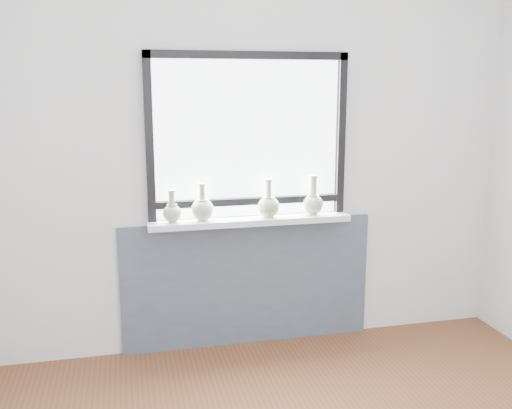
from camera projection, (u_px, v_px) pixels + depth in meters
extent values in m
cube|color=silver|center=(247.00, 155.00, 3.71)|extent=(3.60, 0.02, 2.60)
cube|color=#485767|center=(248.00, 283.00, 3.86)|extent=(1.70, 0.03, 0.86)
cube|color=silver|center=(250.00, 221.00, 3.70)|extent=(1.32, 0.18, 0.04)
cube|color=black|center=(149.00, 138.00, 3.50)|extent=(0.05, 0.06, 1.05)
cube|color=black|center=(340.00, 134.00, 3.78)|extent=(0.05, 0.06, 1.05)
cube|color=black|center=(248.00, 55.00, 3.53)|extent=(1.30, 0.06, 0.05)
cube|color=black|center=(249.00, 201.00, 3.72)|extent=(1.20, 0.05, 0.04)
cube|color=white|center=(248.00, 140.00, 3.67)|extent=(1.20, 0.01, 1.00)
cylinder|color=#A9B58E|center=(172.00, 221.00, 3.58)|extent=(0.05, 0.05, 0.01)
ellipsoid|color=#A9B58E|center=(172.00, 213.00, 3.57)|extent=(0.12, 0.12, 0.11)
cone|color=#A9B58E|center=(172.00, 207.00, 3.56)|extent=(0.07, 0.07, 0.03)
cylinder|color=#A9B58E|center=(172.00, 200.00, 3.55)|extent=(0.04, 0.04, 0.10)
cylinder|color=#A9B58E|center=(171.00, 191.00, 3.54)|extent=(0.06, 0.06, 0.01)
cylinder|color=#A9B58E|center=(203.00, 220.00, 3.63)|extent=(0.07, 0.07, 0.01)
ellipsoid|color=#A9B58E|center=(202.00, 210.00, 3.61)|extent=(0.15, 0.15, 0.14)
cone|color=#A9B58E|center=(202.00, 202.00, 3.60)|extent=(0.08, 0.08, 0.03)
cylinder|color=#A9B58E|center=(202.00, 194.00, 3.59)|extent=(0.04, 0.04, 0.11)
cylinder|color=#A9B58E|center=(202.00, 184.00, 3.58)|extent=(0.05, 0.05, 0.01)
cylinder|color=#A9B58E|center=(269.00, 216.00, 3.71)|extent=(0.07, 0.07, 0.01)
ellipsoid|color=#A9B58E|center=(269.00, 207.00, 3.70)|extent=(0.15, 0.15, 0.14)
cone|color=#A9B58E|center=(269.00, 199.00, 3.69)|extent=(0.08, 0.08, 0.03)
cylinder|color=#A9B58E|center=(269.00, 190.00, 3.68)|extent=(0.04, 0.04, 0.13)
cylinder|color=#A9B58E|center=(269.00, 180.00, 3.67)|extent=(0.06, 0.06, 0.01)
cylinder|color=#A9B58E|center=(313.00, 213.00, 3.80)|extent=(0.06, 0.06, 0.01)
ellipsoid|color=#A9B58E|center=(313.00, 205.00, 3.79)|extent=(0.14, 0.14, 0.13)
cone|color=#A9B58E|center=(313.00, 197.00, 3.78)|extent=(0.08, 0.08, 0.03)
cylinder|color=#A9B58E|center=(313.00, 187.00, 3.76)|extent=(0.05, 0.05, 0.14)
cylinder|color=#A9B58E|center=(313.00, 176.00, 3.75)|extent=(0.06, 0.06, 0.01)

